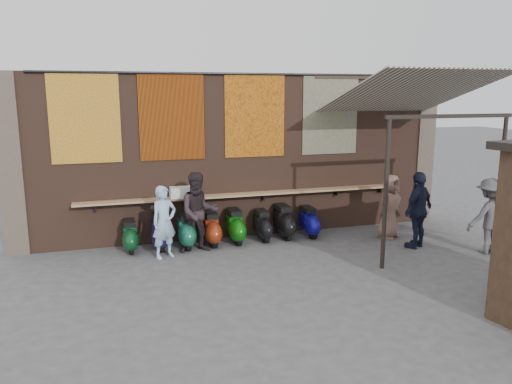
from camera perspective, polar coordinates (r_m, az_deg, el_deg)
ground at (r=10.36m, az=2.30°, el=-8.74°), size 70.00×70.00×0.00m
brick_wall at (r=12.41m, az=-1.75°, el=4.13°), size 10.00×0.40×4.00m
pier_left at (r=12.14m, az=-26.20°, el=2.81°), size 0.50×0.50×4.00m
pier_right at (r=14.65m, az=18.34°, el=4.67°), size 0.50×0.50×4.00m
eating_counter at (r=12.20m, az=-1.27°, el=-0.28°), size 8.00×0.32×0.05m
shelf_box at (r=11.83m, az=-8.25°, el=-0.02°), size 0.65×0.32×0.25m
tapestry_redgold at (r=11.67m, az=-18.97°, el=8.01°), size 1.50×0.02×2.00m
tapestry_sun at (r=11.77m, az=-9.59°, el=8.48°), size 1.50×0.02×2.00m
tapestry_orange at (r=12.19m, az=-0.13°, el=8.73°), size 1.50×0.02×2.00m
tapestry_multi at (r=12.91m, az=8.49°, el=8.75°), size 1.50×0.02×2.00m
hang_rail at (r=12.09m, az=-1.52°, el=13.35°), size 9.50×0.06×0.06m
scooter_stool_0 at (r=11.67m, az=-14.18°, el=-4.92°), size 0.34×0.75×0.71m
scooter_stool_1 at (r=11.71m, az=-10.96°, el=-4.52°), size 0.38×0.84×0.80m
scooter_stool_2 at (r=11.70m, az=-8.03°, el=-4.41°), size 0.38×0.84×0.80m
scooter_stool_3 at (r=11.84m, az=-5.12°, el=-4.21°), size 0.37×0.82×0.78m
scooter_stool_4 at (r=11.98m, az=-2.40°, el=-3.95°), size 0.38×0.84×0.80m
scooter_stool_5 at (r=12.17m, az=0.74°, el=-3.86°), size 0.35×0.77×0.73m
scooter_stool_6 at (r=12.37m, az=3.18°, el=-3.43°), size 0.38×0.85×0.81m
scooter_stool_7 at (r=12.55m, az=6.05°, el=-3.43°), size 0.35×0.78×0.74m
diner_left at (r=10.99m, az=-10.45°, el=-3.40°), size 0.68×0.58×1.59m
diner_right at (r=11.25m, az=-6.58°, el=-2.34°), size 0.90×0.71×1.82m
shopper_navy at (r=12.08m, az=18.06°, el=-1.96°), size 1.13×0.86×1.79m
shopper_grey at (r=12.27m, az=25.15°, el=-2.47°), size 1.13×0.69×1.71m
shopper_tan at (r=12.71m, az=15.03°, el=-1.61°), size 0.93×0.84×1.59m
awning_canvas at (r=12.12m, az=17.07°, el=10.83°), size 3.20×3.28×0.97m
awning_ledger at (r=13.48m, az=13.32°, el=12.72°), size 3.30×0.08×0.12m
awning_header at (r=10.92m, az=21.35°, el=8.08°), size 3.00×0.08×0.08m
awning_post_left at (r=10.30m, az=14.60°, el=-0.26°), size 0.09×0.09×3.10m
awning_post_right at (r=11.99m, az=26.09°, el=0.55°), size 0.09×0.09×3.10m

